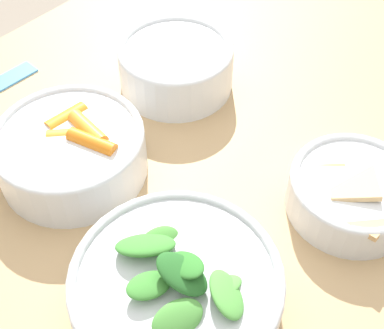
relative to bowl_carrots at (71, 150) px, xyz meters
name	(u,v)px	position (x,y,z in m)	size (l,w,h in m)	color
dining_table	(211,213)	(0.11, -0.12, -0.14)	(1.36, 0.81, 0.72)	tan
bowl_carrots	(71,150)	(0.00, 0.00, 0.00)	(0.17, 0.17, 0.07)	silver
bowl_greens	(176,289)	(-0.05, -0.21, 0.00)	(0.20, 0.20, 0.09)	silver
bowl_beans_hotdog	(176,68)	(0.19, 0.01, 0.00)	(0.15, 0.15, 0.06)	silver
bowl_cookies	(353,192)	(0.16, -0.27, -0.01)	(0.14, 0.14, 0.05)	silver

